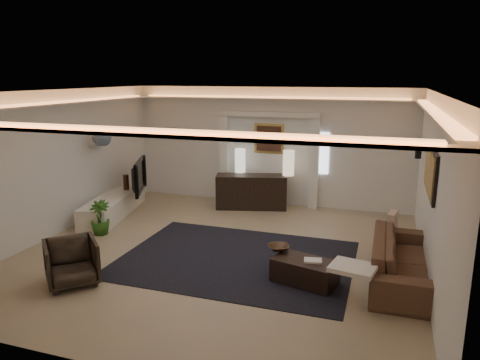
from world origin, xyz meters
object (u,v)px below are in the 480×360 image
(console, at_px, (251,192))
(armchair, at_px, (72,262))
(coffee_table, at_px, (305,271))
(sofa, at_px, (403,260))

(console, distance_m, armchair, 5.00)
(coffee_table, height_order, armchair, armchair)
(console, relative_size, armchair, 2.19)
(console, height_order, armchair, console)
(sofa, relative_size, armchair, 3.07)
(sofa, distance_m, coffee_table, 1.56)
(console, xyz_separation_m, armchair, (-1.44, -4.79, -0.05))
(sofa, xyz_separation_m, armchair, (-4.87, -1.73, 0.01))
(armchair, bearing_deg, sofa, -26.06)
(console, relative_size, sofa, 0.71)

